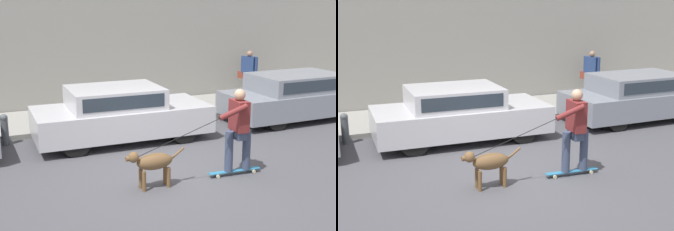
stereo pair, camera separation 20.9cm
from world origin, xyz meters
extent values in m
plane|color=#47474C|center=(0.00, 0.00, 0.00)|extent=(36.00, 36.00, 0.00)
cube|color=gray|center=(0.00, 6.20, 2.20)|extent=(32.00, 0.30, 4.39)
cube|color=gray|center=(0.00, 4.78, 0.06)|extent=(30.00, 2.50, 0.13)
cylinder|color=black|center=(1.13, 3.29, 0.33)|extent=(0.66, 0.21, 0.66)
cylinder|color=black|center=(1.09, 1.77, 0.33)|extent=(0.66, 0.21, 0.66)
cylinder|color=black|center=(-1.39, 3.35, 0.33)|extent=(0.66, 0.21, 0.66)
cylinder|color=black|center=(-1.42, 1.82, 0.33)|extent=(0.66, 0.21, 0.66)
cube|color=#BCBCC1|center=(-0.15, 2.56, 0.51)|extent=(4.10, 1.85, 0.62)
cube|color=#BCBCC1|center=(-0.31, 2.56, 1.06)|extent=(2.13, 1.63, 0.47)
cube|color=#28333D|center=(-0.33, 1.77, 1.08)|extent=(1.84, 0.05, 0.30)
cylinder|color=black|center=(6.43, 3.35, 0.31)|extent=(0.62, 0.21, 0.62)
cylinder|color=black|center=(3.70, 3.32, 0.31)|extent=(0.62, 0.21, 0.62)
cylinder|color=black|center=(3.72, 1.77, 0.31)|extent=(0.62, 0.21, 0.62)
cube|color=gray|center=(5.07, 2.56, 0.49)|extent=(4.41, 1.85, 0.62)
cube|color=gray|center=(4.90, 2.56, 1.04)|extent=(2.44, 1.64, 0.47)
cube|color=#28333D|center=(4.91, 1.75, 1.06)|extent=(2.13, 0.04, 0.30)
cylinder|color=brown|center=(-0.77, -0.51, 0.18)|extent=(0.07, 0.07, 0.37)
cylinder|color=brown|center=(-0.77, -0.35, 0.18)|extent=(0.07, 0.07, 0.37)
cylinder|color=brown|center=(-0.30, -0.51, 0.18)|extent=(0.07, 0.07, 0.37)
cylinder|color=brown|center=(-0.30, -0.35, 0.18)|extent=(0.07, 0.07, 0.37)
ellipsoid|color=brown|center=(-0.53, -0.43, 0.49)|extent=(0.67, 0.30, 0.29)
sphere|color=brown|center=(-0.92, -0.43, 0.62)|extent=(0.19, 0.19, 0.19)
cylinder|color=brown|center=(-1.01, -0.43, 0.61)|extent=(0.11, 0.09, 0.09)
cylinder|color=brown|center=(-0.09, -0.43, 0.58)|extent=(0.27, 0.04, 0.21)
cylinder|color=beige|center=(0.71, -0.51, 0.04)|extent=(0.07, 0.03, 0.07)
cylinder|color=beige|center=(0.72, -0.36, 0.04)|extent=(0.07, 0.03, 0.07)
cylinder|color=beige|center=(1.48, -0.56, 0.04)|extent=(0.07, 0.03, 0.07)
cylinder|color=beige|center=(1.49, -0.41, 0.04)|extent=(0.07, 0.03, 0.07)
cube|color=teal|center=(1.10, -0.46, 0.08)|extent=(1.07, 0.19, 0.02)
cylinder|color=#38425B|center=(0.97, -0.45, 0.48)|extent=(0.16, 0.16, 0.79)
cylinder|color=#38425B|center=(1.34, -0.47, 0.48)|extent=(0.16, 0.16, 0.79)
cube|color=#38425B|center=(1.15, -0.46, 0.79)|extent=(0.21, 0.36, 0.16)
cube|color=maroon|center=(1.15, -0.46, 1.16)|extent=(0.25, 0.46, 0.58)
sphere|color=tan|center=(1.15, -0.46, 1.56)|extent=(0.21, 0.21, 0.21)
cylinder|color=maroon|center=(1.17, -0.19, 1.13)|extent=(0.10, 0.10, 0.55)
cylinder|color=maroon|center=(0.89, -0.70, 1.30)|extent=(0.55, 0.17, 0.29)
cylinder|color=black|center=(-0.15, -0.55, 0.90)|extent=(1.56, 0.24, 0.62)
cylinder|color=#28282D|center=(5.15, 5.38, 0.50)|extent=(0.16, 0.16, 0.75)
cylinder|color=#28282D|center=(5.22, 5.23, 0.50)|extent=(0.16, 0.16, 0.75)
cube|color=navy|center=(5.18, 5.31, 1.15)|extent=(0.38, 0.49, 0.55)
cylinder|color=navy|center=(5.07, 5.55, 1.16)|extent=(0.10, 0.10, 0.52)
cylinder|color=navy|center=(5.29, 5.06, 1.16)|extent=(0.10, 0.10, 0.52)
sphere|color=#997056|center=(5.18, 5.31, 1.52)|extent=(0.19, 0.19, 0.19)
cube|color=brown|center=(5.07, 5.55, 0.79)|extent=(0.22, 0.32, 0.23)
cylinder|color=#4C5156|center=(-2.72, 3.28, 0.30)|extent=(0.17, 0.17, 0.59)
sphere|color=#4C5156|center=(-2.72, 3.28, 0.64)|extent=(0.18, 0.18, 0.18)
camera|label=1|loc=(-3.45, -7.63, 3.27)|focal=50.00mm
camera|label=2|loc=(-3.26, -7.71, 3.27)|focal=50.00mm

